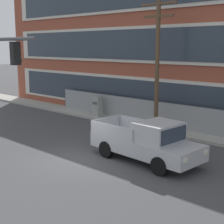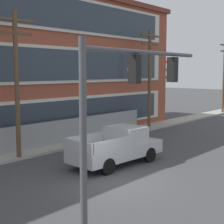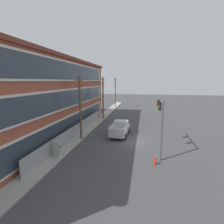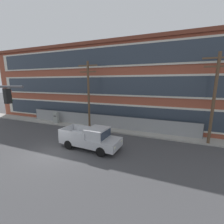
{
  "view_description": "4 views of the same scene",
  "coord_description": "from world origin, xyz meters",
  "px_view_note": "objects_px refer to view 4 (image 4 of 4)",
  "views": [
    {
      "loc": [
        11.81,
        -10.3,
        5.26
      ],
      "look_at": [
        -0.4,
        2.75,
        1.8
      ],
      "focal_mm": 55.0,
      "sensor_mm": 36.0,
      "label": 1
    },
    {
      "loc": [
        -11.06,
        -9.59,
        4.9
      ],
      "look_at": [
        2.57,
        2.25,
        2.77
      ],
      "focal_mm": 55.0,
      "sensor_mm": 36.0,
      "label": 2
    },
    {
      "loc": [
        -21.07,
        -1.35,
        7.58
      ],
      "look_at": [
        0.96,
        2.76,
        3.58
      ],
      "focal_mm": 28.0,
      "sensor_mm": 36.0,
      "label": 3
    },
    {
      "loc": [
        8.96,
        -8.97,
        5.78
      ],
      "look_at": [
        3.61,
        4.34,
        2.91
      ],
      "focal_mm": 24.0,
      "sensor_mm": 36.0,
      "label": 4
    }
  ],
  "objects_px": {
    "pickup_truck_silver": "(91,138)",
    "utility_pole_near_corner": "(89,93)",
    "utility_pole_midblock": "(214,96)",
    "electrical_cabinet": "(56,118)"
  },
  "relations": [
    {
      "from": "pickup_truck_silver",
      "to": "electrical_cabinet",
      "type": "relative_size",
      "value": 3.33
    },
    {
      "from": "utility_pole_midblock",
      "to": "electrical_cabinet",
      "type": "distance_m",
      "value": 18.69
    },
    {
      "from": "electrical_cabinet",
      "to": "utility_pole_midblock",
      "type": "bearing_deg",
      "value": -0.89
    },
    {
      "from": "utility_pole_near_corner",
      "to": "utility_pole_midblock",
      "type": "distance_m",
      "value": 12.75
    },
    {
      "from": "pickup_truck_silver",
      "to": "utility_pole_midblock",
      "type": "bearing_deg",
      "value": 26.22
    },
    {
      "from": "utility_pole_near_corner",
      "to": "pickup_truck_silver",
      "type": "bearing_deg",
      "value": -58.07
    },
    {
      "from": "utility_pole_midblock",
      "to": "utility_pole_near_corner",
      "type": "bearing_deg",
      "value": -179.62
    },
    {
      "from": "utility_pole_midblock",
      "to": "electrical_cabinet",
      "type": "height_order",
      "value": "utility_pole_midblock"
    },
    {
      "from": "utility_pole_near_corner",
      "to": "utility_pole_midblock",
      "type": "height_order",
      "value": "utility_pole_midblock"
    },
    {
      "from": "pickup_truck_silver",
      "to": "utility_pole_near_corner",
      "type": "distance_m",
      "value": 6.64
    }
  ]
}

